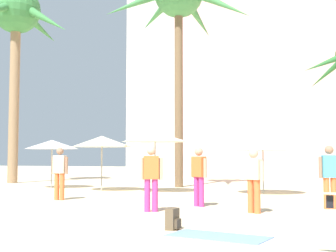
# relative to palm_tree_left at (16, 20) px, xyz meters

# --- Properties ---
(hotel_tower_gray) EXTENTS (17.52, 8.51, 24.25)m
(hotel_tower_gray) POSITION_rel_palm_tree_left_xyz_m (7.45, 23.24, 2.97)
(hotel_tower_gray) COLOR #BCB7AD
(hotel_tower_gray) RESTS_ON ground
(palm_tree_left) EXTENTS (7.97, 8.12, 11.15)m
(palm_tree_left) POSITION_rel_palm_tree_left_xyz_m (0.00, 0.00, 0.00)
(palm_tree_left) COLOR #896B4C
(palm_tree_left) RESTS_ON ground
(palm_tree_right) EXTENTS (6.79, 7.64, 10.72)m
(palm_tree_right) POSITION_rel_palm_tree_left_xyz_m (9.76, -0.49, -0.16)
(palm_tree_right) COLOR brown
(palm_tree_right) RESTS_ON ground
(cafe_umbrella_0) EXTENTS (2.76, 2.76, 2.21)m
(cafe_umbrella_0) POSITION_rel_palm_tree_left_xyz_m (14.08, -3.51, -7.21)
(cafe_umbrella_0) COLOR gray
(cafe_umbrella_0) RESTS_ON ground
(cafe_umbrella_1) EXTENTS (2.44, 2.44, 2.22)m
(cafe_umbrella_1) POSITION_rel_palm_tree_left_xyz_m (4.35, -2.97, -7.14)
(cafe_umbrella_1) COLOR gray
(cafe_umbrella_1) RESTS_ON ground
(cafe_umbrella_3) EXTENTS (2.69, 2.69, 2.48)m
(cafe_umbrella_3) POSITION_rel_palm_tree_left_xyz_m (9.78, -3.91, -6.89)
(cafe_umbrella_3) COLOR gray
(cafe_umbrella_3) RESTS_ON ground
(cafe_umbrella_6) EXTENTS (2.53, 2.53, 2.33)m
(cafe_umbrella_6) POSITION_rel_palm_tree_left_xyz_m (7.34, -3.85, -7.06)
(cafe_umbrella_6) COLOR gray
(cafe_umbrella_6) RESTS_ON ground
(beach_towel) EXTENTS (1.94, 1.25, 0.01)m
(beach_towel) POSITION_rel_palm_tree_left_xyz_m (14.37, -13.46, -9.15)
(beach_towel) COLOR #6684E0
(beach_towel) RESTS_ON ground
(backpack) EXTENTS (0.27, 0.32, 0.42)m
(backpack) POSITION_rel_palm_tree_left_xyz_m (13.36, -12.95, -8.96)
(backpack) COLOR brown
(backpack) RESTS_ON ground
(person_mid_left) EXTENTS (0.57, 0.39, 1.70)m
(person_mid_left) POSITION_rel_palm_tree_left_xyz_m (12.80, -8.64, -8.22)
(person_mid_left) COLOR #B7337F
(person_mid_left) RESTS_ON ground
(person_far_right) EXTENTS (0.60, 0.24, 1.74)m
(person_far_right) POSITION_rel_palm_tree_left_xyz_m (7.88, -8.10, -8.20)
(person_far_right) COLOR orange
(person_far_right) RESTS_ON ground
(person_mid_center) EXTENTS (0.58, 0.38, 1.64)m
(person_mid_center) POSITION_rel_palm_tree_left_xyz_m (14.53, -9.76, -8.26)
(person_mid_center) COLOR orange
(person_mid_center) RESTS_ON ground
(person_near_right) EXTENTS (0.60, 0.34, 1.72)m
(person_near_right) POSITION_rel_palm_tree_left_xyz_m (11.92, -10.26, -8.22)
(person_near_right) COLOR #B7337F
(person_near_right) RESTS_ON ground
(person_mid_right) EXTENTS (0.60, 0.34, 1.74)m
(person_mid_right) POSITION_rel_palm_tree_left_xyz_m (16.40, -8.15, -8.20)
(person_mid_right) COLOR orange
(person_mid_right) RESTS_ON ground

